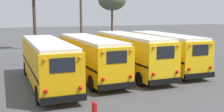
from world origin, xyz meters
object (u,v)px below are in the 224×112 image
Objects in this scene: school_bus_0 at (47,61)px; school_bus_1 at (90,56)px; school_bus_2 at (131,53)px; school_bus_3 at (165,51)px; utility_pole at (81,16)px; bare_tree_1 at (112,0)px.

school_bus_1 is at bearing 18.24° from school_bus_0.
school_bus_3 is (3.39, 0.42, -0.05)m from school_bus_2.
school_bus_1 is at bearing -102.48° from utility_pole.
utility_pole is at bearing 108.67° from school_bus_3.
school_bus_1 is 1.02× the size of school_bus_2.
school_bus_0 is 1.31× the size of bare_tree_1.
school_bus_2 is 1.03× the size of school_bus_3.
bare_tree_1 is at bearing 84.33° from school_bus_3.
school_bus_3 is at bearing 8.01° from school_bus_0.
utility_pole is 7.48m from bare_tree_1.
school_bus_3 is (6.78, 0.31, 0.02)m from school_bus_1.
bare_tree_1 is (5.69, 4.39, 2.08)m from utility_pole.
school_bus_0 is at bearing -171.99° from school_bus_3.
utility_pole reaches higher than school_bus_3.
utility_pole reaches higher than school_bus_1.
bare_tree_1 reaches higher than school_bus_0.
school_bus_3 is at bearing 7.02° from school_bus_2.
school_bus_3 is at bearing -95.67° from bare_tree_1.
utility_pole reaches higher than school_bus_0.
school_bus_3 is 17.19m from bare_tree_1.
school_bus_2 is at bearing -106.63° from bare_tree_1.
school_bus_0 is 1.07× the size of school_bus_2.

